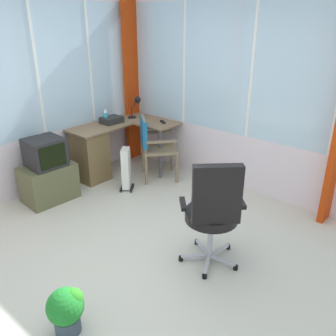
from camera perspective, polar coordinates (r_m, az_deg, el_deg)
ground at (r=3.69m, az=-5.10°, el=-14.61°), size 5.13×5.21×0.06m
north_window_panel at (r=4.79m, az=-24.25°, el=10.04°), size 4.13×0.07×2.58m
east_window_panel at (r=4.70m, az=13.14°, el=11.23°), size 0.07×4.21×2.58m
curtain_corner at (r=5.80m, az=-5.68°, el=13.46°), size 0.33×0.09×2.48m
desk at (r=5.25m, az=-11.51°, el=2.69°), size 1.38×1.03×0.75m
desk_lamp at (r=5.58m, az=-4.96°, el=10.20°), size 0.23×0.20×0.33m
tv_remote at (r=5.33m, az=-0.86°, el=7.41°), size 0.12×0.15×0.02m
spray_bottle at (r=5.36m, az=-9.98°, el=8.18°), size 0.06×0.06×0.22m
paper_tray at (r=5.37m, az=-9.04°, el=7.63°), size 0.31×0.25×0.09m
wooden_armchair at (r=5.08m, az=-2.83°, el=4.46°), size 0.68×0.68×0.93m
office_chair at (r=3.25m, az=7.33°, el=-6.46°), size 0.61×0.60×1.09m
tv_on_stand at (r=4.78m, az=-18.70°, el=-0.79°), size 0.66×0.48×0.84m
space_heater at (r=4.89m, az=-6.70°, el=-0.01°), size 0.29×0.27×0.60m
potted_plant at (r=2.95m, az=-15.97°, el=-20.84°), size 0.28×0.28×0.38m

